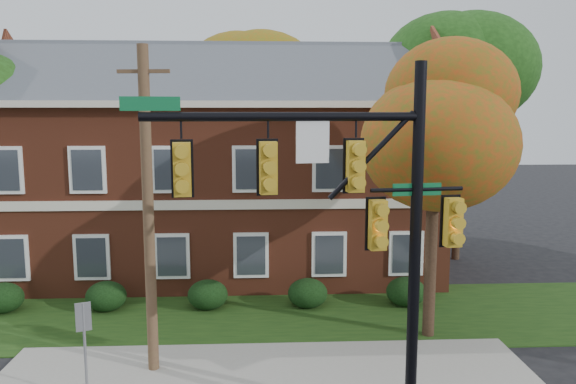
{
  "coord_description": "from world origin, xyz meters",
  "views": [
    {
      "loc": [
        -0.11,
        -12.27,
        6.83
      ],
      "look_at": [
        0.63,
        3.0,
        4.66
      ],
      "focal_mm": 35.0,
      "sensor_mm": 36.0,
      "label": 1
    }
  ],
  "objects_px": {
    "hedge_far_left": "(3,298)",
    "tree_near_right": "(445,118)",
    "hedge_right": "(308,293)",
    "hedge_left": "(106,296)",
    "tree_right_rear": "(471,83)",
    "traffic_signal": "(352,208)",
    "tree_far_rear": "(251,76)",
    "apartment_building": "(217,156)",
    "utility_pole": "(148,212)",
    "sign_post": "(84,335)",
    "hedge_far_right": "(406,292)",
    "hedge_center": "(208,295)"
  },
  "relations": [
    {
      "from": "hedge_far_left",
      "to": "tree_near_right",
      "type": "xyz_separation_m",
      "value": [
        14.22,
        -2.83,
        6.14
      ]
    },
    {
      "from": "hedge_far_left",
      "to": "hedge_right",
      "type": "relative_size",
      "value": 1.0
    },
    {
      "from": "hedge_left",
      "to": "tree_right_rear",
      "type": "xyz_separation_m",
      "value": [
        14.81,
        6.11,
        7.6
      ]
    },
    {
      "from": "hedge_right",
      "to": "traffic_signal",
      "type": "relative_size",
      "value": 0.18
    },
    {
      "from": "tree_far_rear",
      "to": "apartment_building",
      "type": "bearing_deg",
      "value": -99.71
    },
    {
      "from": "hedge_far_left",
      "to": "hedge_left",
      "type": "relative_size",
      "value": 1.0
    },
    {
      "from": "apartment_building",
      "to": "tree_right_rear",
      "type": "bearing_deg",
      "value": 4.33
    },
    {
      "from": "hedge_far_left",
      "to": "utility_pole",
      "type": "xyz_separation_m",
      "value": [
        6.0,
        -4.7,
        3.78
      ]
    },
    {
      "from": "tree_right_rear",
      "to": "tree_far_rear",
      "type": "bearing_deg",
      "value": 145.0
    },
    {
      "from": "utility_pole",
      "to": "hedge_far_left",
      "type": "bearing_deg",
      "value": 148.86
    },
    {
      "from": "hedge_right",
      "to": "sign_post",
      "type": "xyz_separation_m",
      "value": [
        -5.78,
        -6.22,
        1.13
      ]
    },
    {
      "from": "hedge_far_left",
      "to": "traffic_signal",
      "type": "relative_size",
      "value": 0.18
    },
    {
      "from": "apartment_building",
      "to": "utility_pole",
      "type": "xyz_separation_m",
      "value": [
        -1.0,
        -9.95,
        -0.68
      ]
    },
    {
      "from": "hedge_far_right",
      "to": "utility_pole",
      "type": "relative_size",
      "value": 0.16
    },
    {
      "from": "hedge_center",
      "to": "traffic_signal",
      "type": "xyz_separation_m",
      "value": [
        3.76,
        -7.64,
        4.36
      ]
    },
    {
      "from": "tree_far_rear",
      "to": "hedge_center",
      "type": "bearing_deg",
      "value": -95.85
    },
    {
      "from": "hedge_far_left",
      "to": "hedge_right",
      "type": "xyz_separation_m",
      "value": [
        10.5,
        0.0,
        0.0
      ]
    },
    {
      "from": "hedge_right",
      "to": "hedge_far_right",
      "type": "bearing_deg",
      "value": 0.0
    },
    {
      "from": "apartment_building",
      "to": "hedge_far_left",
      "type": "relative_size",
      "value": 13.43
    },
    {
      "from": "sign_post",
      "to": "tree_far_rear",
      "type": "bearing_deg",
      "value": 57.14
    },
    {
      "from": "hedge_left",
      "to": "sign_post",
      "type": "height_order",
      "value": "sign_post"
    },
    {
      "from": "hedge_far_left",
      "to": "hedge_center",
      "type": "distance_m",
      "value": 7.0
    },
    {
      "from": "hedge_far_left",
      "to": "tree_near_right",
      "type": "relative_size",
      "value": 0.16
    },
    {
      "from": "hedge_far_left",
      "to": "hedge_center",
      "type": "bearing_deg",
      "value": 0.0
    },
    {
      "from": "hedge_left",
      "to": "traffic_signal",
      "type": "relative_size",
      "value": 0.18
    },
    {
      "from": "tree_near_right",
      "to": "utility_pole",
      "type": "distance_m",
      "value": 8.76
    },
    {
      "from": "hedge_right",
      "to": "tree_near_right",
      "type": "height_order",
      "value": "tree_near_right"
    },
    {
      "from": "hedge_far_left",
      "to": "tree_right_rear",
      "type": "xyz_separation_m",
      "value": [
        18.31,
        6.11,
        7.6
      ]
    },
    {
      "from": "hedge_center",
      "to": "apartment_building",
      "type": "bearing_deg",
      "value": 90.0
    },
    {
      "from": "traffic_signal",
      "to": "utility_pole",
      "type": "height_order",
      "value": "utility_pole"
    },
    {
      "from": "tree_right_rear",
      "to": "tree_far_rear",
      "type": "xyz_separation_m",
      "value": [
        -9.97,
        6.98,
        0.72
      ]
    },
    {
      "from": "hedge_far_left",
      "to": "hedge_left",
      "type": "xyz_separation_m",
      "value": [
        3.5,
        0.0,
        0.0
      ]
    },
    {
      "from": "tree_near_right",
      "to": "hedge_center",
      "type": "bearing_deg",
      "value": 158.58
    },
    {
      "from": "hedge_left",
      "to": "tree_right_rear",
      "type": "distance_m",
      "value": 17.74
    },
    {
      "from": "hedge_center",
      "to": "traffic_signal",
      "type": "distance_m",
      "value": 9.57
    },
    {
      "from": "hedge_center",
      "to": "sign_post",
      "type": "bearing_deg",
      "value": -110.14
    },
    {
      "from": "hedge_right",
      "to": "traffic_signal",
      "type": "height_order",
      "value": "traffic_signal"
    },
    {
      "from": "traffic_signal",
      "to": "hedge_far_left",
      "type": "bearing_deg",
      "value": 137.48
    },
    {
      "from": "utility_pole",
      "to": "sign_post",
      "type": "xyz_separation_m",
      "value": [
        -1.28,
        -1.52,
        -2.65
      ]
    },
    {
      "from": "tree_far_rear",
      "to": "sign_post",
      "type": "bearing_deg",
      "value": -100.62
    },
    {
      "from": "utility_pole",
      "to": "tree_near_right",
      "type": "bearing_deg",
      "value": 19.71
    },
    {
      "from": "hedge_far_left",
      "to": "utility_pole",
      "type": "bearing_deg",
      "value": -38.06
    },
    {
      "from": "apartment_building",
      "to": "hedge_far_left",
      "type": "height_order",
      "value": "apartment_building"
    },
    {
      "from": "hedge_far_right",
      "to": "sign_post",
      "type": "distance_m",
      "value": 11.23
    },
    {
      "from": "hedge_left",
      "to": "hedge_center",
      "type": "bearing_deg",
      "value": 0.0
    },
    {
      "from": "hedge_right",
      "to": "tree_right_rear",
      "type": "xyz_separation_m",
      "value": [
        7.81,
        6.11,
        7.6
      ]
    },
    {
      "from": "hedge_left",
      "to": "tree_near_right",
      "type": "height_order",
      "value": "tree_near_right"
    },
    {
      "from": "hedge_center",
      "to": "tree_far_rear",
      "type": "bearing_deg",
      "value": 84.15
    },
    {
      "from": "apartment_building",
      "to": "hedge_far_right",
      "type": "height_order",
      "value": "apartment_building"
    },
    {
      "from": "hedge_left",
      "to": "tree_right_rear",
      "type": "relative_size",
      "value": 0.13
    }
  ]
}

